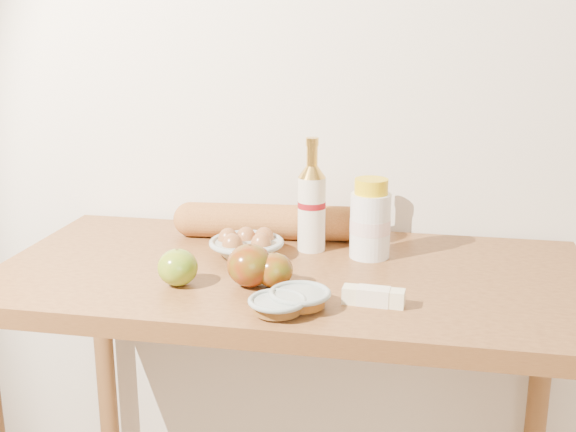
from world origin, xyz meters
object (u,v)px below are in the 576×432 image
object	(u,v)px
bourbon_bottle	(312,205)
cream_bottle	(370,221)
baguette	(276,222)
table	(291,324)
egg_bowl	(247,245)

from	to	relation	value
bourbon_bottle	cream_bottle	world-z (taller)	bourbon_bottle
bourbon_bottle	baguette	distance (m)	0.13
cream_bottle	baguette	bearing A→B (deg)	163.14
bourbon_bottle	cream_bottle	bearing A→B (deg)	2.00
bourbon_bottle	table	bearing A→B (deg)	-87.44
cream_bottle	table	bearing A→B (deg)	-139.74
baguette	table	bearing A→B (deg)	-74.79
cream_bottle	baguette	distance (m)	0.24
bourbon_bottle	baguette	size ratio (longest dim) A/B	0.51
bourbon_bottle	egg_bowl	xyz separation A→B (m)	(-0.13, -0.07, -0.08)
table	baguette	distance (m)	0.26
table	cream_bottle	distance (m)	0.27
bourbon_bottle	egg_bowl	size ratio (longest dim) A/B	1.25
cream_bottle	egg_bowl	bearing A→B (deg)	-165.30
table	bourbon_bottle	world-z (taller)	bourbon_bottle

